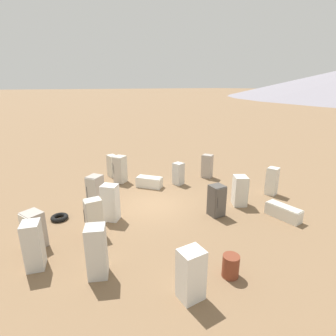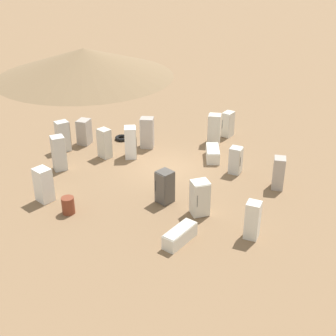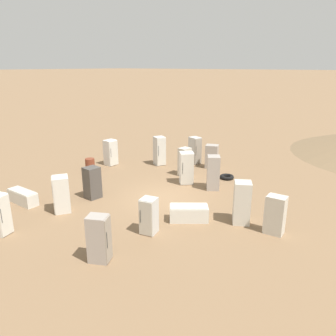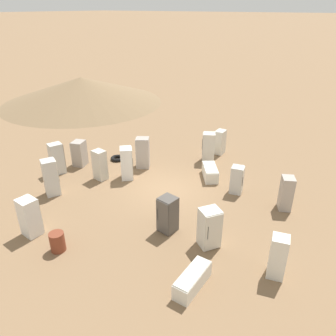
% 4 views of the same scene
% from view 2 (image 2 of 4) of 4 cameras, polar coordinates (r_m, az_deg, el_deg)
% --- Properties ---
extents(ground_plane, '(1000.00, 1000.00, 0.00)m').
position_cam_2_polar(ground_plane, '(25.81, 0.04, -0.08)').
color(ground_plane, '#846647').
extents(dirt_mound, '(15.90, 15.90, 2.53)m').
position_cam_2_polar(dirt_mound, '(43.01, -10.15, 12.55)').
color(dirt_mound, '#7F6647').
rests_on(dirt_mound, ground_plane).
extents(discarded_fridge_0, '(0.72, 0.74, 1.49)m').
position_cam_2_polar(discarded_fridge_0, '(25.32, 8.25, 0.93)').
color(discarded_fridge_0, silver).
rests_on(discarded_fridge_0, ground_plane).
extents(discarded_fridge_1, '(0.74, 0.79, 1.72)m').
position_cam_2_polar(discarded_fridge_1, '(23.23, -14.92, -1.98)').
color(discarded_fridge_1, white).
rests_on(discarded_fridge_1, ground_plane).
extents(discarded_fridge_2, '(0.96, 0.99, 1.87)m').
position_cam_2_polar(discarded_fridge_2, '(28.71, 5.66, 4.75)').
color(discarded_fridge_2, beige).
rests_on(discarded_fridge_2, ground_plane).
extents(discarded_fridge_3, '(0.97, 0.92, 1.56)m').
position_cam_2_polar(discarded_fridge_3, '(29.03, -10.20, 4.37)').
color(discarded_fridge_3, '#A89E93').
rests_on(discarded_fridge_3, ground_plane).
extents(discarded_fridge_4, '(0.89, 0.82, 1.70)m').
position_cam_2_polar(discarded_fridge_4, '(24.19, 13.33, -0.59)').
color(discarded_fridge_4, '#A89E93').
rests_on(discarded_fridge_4, ground_plane).
extents(discarded_fridge_5, '(0.97, 1.01, 1.87)m').
position_cam_2_polar(discarded_fridge_5, '(28.06, -2.57, 4.32)').
color(discarded_fridge_5, '#A89E93').
rests_on(discarded_fridge_5, ground_plane).
extents(discarded_fridge_6, '(0.80, 0.77, 1.63)m').
position_cam_2_polar(discarded_fridge_6, '(22.37, -0.40, -2.30)').
color(discarded_fridge_6, '#4C4742').
rests_on(discarded_fridge_6, ground_plane).
extents(discarded_fridge_7, '(1.77, 0.63, 0.67)m').
position_cam_2_polar(discarded_fridge_7, '(19.84, 1.46, -8.21)').
color(discarded_fridge_7, silver).
rests_on(discarded_fridge_7, ground_plane).
extents(discarded_fridge_8, '(0.62, 0.78, 1.73)m').
position_cam_2_polar(discarded_fridge_8, '(27.04, -7.76, 3.01)').
color(discarded_fridge_8, beige).
rests_on(discarded_fridge_8, ground_plane).
extents(discarded_fridge_9, '(0.76, 0.72, 1.71)m').
position_cam_2_polar(discarded_fridge_9, '(20.17, 10.29, -6.25)').
color(discarded_fridge_9, silver).
rests_on(discarded_fridge_9, ground_plane).
extents(discarded_fridge_10, '(0.99, 0.98, 1.85)m').
position_cam_2_polar(discarded_fridge_10, '(26.85, -4.59, 3.14)').
color(discarded_fridge_10, white).
rests_on(discarded_fridge_10, ground_plane).
extents(discarded_fridge_11, '(0.80, 0.59, 1.61)m').
position_cam_2_polar(discarded_fridge_11, '(29.90, 7.31, 5.32)').
color(discarded_fridge_11, beige).
rests_on(discarded_fridge_11, ground_plane).
extents(discarded_fridge_12, '(0.92, 0.90, 1.94)m').
position_cam_2_polar(discarded_fridge_12, '(26.03, -13.16, 1.78)').
color(discarded_fridge_12, silver).
rests_on(discarded_fridge_12, ground_plane).
extents(discarded_fridge_13, '(1.77, 1.58, 0.69)m').
position_cam_2_polar(discarded_fridge_13, '(26.90, 5.47, 1.78)').
color(discarded_fridge_13, silver).
rests_on(discarded_fridge_13, ground_plane).
extents(discarded_fridge_14, '(1.04, 1.03, 1.70)m').
position_cam_2_polar(discarded_fridge_14, '(21.45, 3.91, -3.67)').
color(discarded_fridge_14, silver).
rests_on(discarded_fridge_14, ground_plane).
extents(discarded_fridge_15, '(0.91, 0.81, 1.84)m').
position_cam_2_polar(discarded_fridge_15, '(28.28, -12.68, 3.81)').
color(discarded_fridge_15, silver).
rests_on(discarded_fridge_15, ground_plane).
extents(scrap_tire, '(0.85, 0.85, 0.21)m').
position_cam_2_polar(scrap_tire, '(29.53, -5.67, 3.66)').
color(scrap_tire, black).
rests_on(scrap_tire, ground_plane).
extents(rusty_barrel, '(0.59, 0.59, 0.82)m').
position_cam_2_polar(rusty_barrel, '(22.17, -12.08, -4.47)').
color(rusty_barrel, brown).
rests_on(rusty_barrel, ground_plane).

